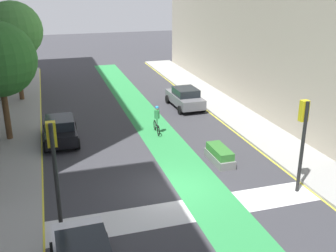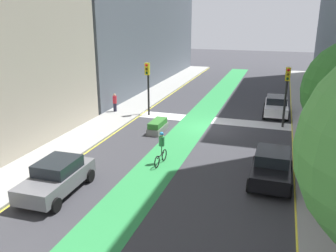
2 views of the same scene
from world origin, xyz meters
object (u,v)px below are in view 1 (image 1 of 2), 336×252
car_black_left_far (60,129)px  street_tree_far (13,31)px  traffic_signal_near_right (303,129)px  car_grey_right_far (185,98)px  traffic_signal_near_left (54,157)px  median_planter (220,155)px  cyclist_in_lane (157,119)px

car_black_left_far → street_tree_far: street_tree_far is taller
traffic_signal_near_right → car_grey_right_far: traffic_signal_near_right is taller
traffic_signal_near_right → traffic_signal_near_left: 10.64m
median_planter → car_grey_right_far: bearing=81.5°
car_black_left_far → street_tree_far: size_ratio=0.55×
cyclist_in_lane → traffic_signal_near_right: bearing=-64.8°
car_black_left_far → traffic_signal_near_right: bearing=-42.6°
cyclist_in_lane → street_tree_far: 14.10m
traffic_signal_near_right → cyclist_in_lane: (-4.23, 8.99, -2.07)m
car_grey_right_far → median_planter: bearing=-98.5°
street_tree_far → car_black_left_far: bearing=-75.4°
street_tree_far → median_planter: (10.56, -15.42, -5.18)m
car_black_left_far → street_tree_far: 11.30m
car_grey_right_far → car_black_left_far: bearing=-155.4°
median_planter → car_black_left_far: bearing=145.4°
traffic_signal_near_left → median_planter: (8.47, 3.85, -2.71)m
traffic_signal_near_right → median_planter: traffic_signal_near_right is taller
car_black_left_far → cyclist_in_lane: cyclist_in_lane is taller
traffic_signal_near_right → traffic_signal_near_left: traffic_signal_near_left is taller
traffic_signal_near_left → cyclist_in_lane: 11.27m
traffic_signal_near_right → median_planter: 5.13m
street_tree_far → cyclist_in_lane: bearing=-50.3°
cyclist_in_lane → street_tree_far: street_tree_far is taller
street_tree_far → median_planter: size_ratio=3.43×
median_planter → street_tree_far: bearing=124.4°
car_black_left_far → street_tree_far: bearing=104.6°
traffic_signal_near_right → car_grey_right_far: 13.86m
car_black_left_far → cyclist_in_lane: size_ratio=2.28×
street_tree_far → median_planter: bearing=-55.6°
traffic_signal_near_left → car_grey_right_far: traffic_signal_near_left is taller
car_grey_right_far → cyclist_in_lane: cyclist_in_lane is taller
traffic_signal_near_right → median_planter: bearing=119.6°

